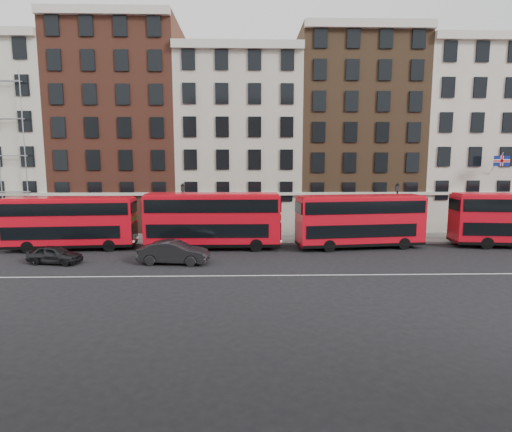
{
  "coord_description": "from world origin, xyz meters",
  "views": [
    {
      "loc": [
        0.68,
        -27.38,
        7.39
      ],
      "look_at": [
        1.53,
        5.0,
        3.0
      ],
      "focal_mm": 28.0,
      "sensor_mm": 36.0,
      "label": 1
    }
  ],
  "objects_px": {
    "bus_b": "(212,219)",
    "traffic_light": "(480,216)",
    "bus_c": "(360,220)",
    "car_rear": "(55,255)",
    "car_front": "(174,252)",
    "bus_a": "(69,222)"
  },
  "relations": [
    {
      "from": "car_front",
      "to": "traffic_light",
      "type": "bearing_deg",
      "value": -68.89
    },
    {
      "from": "bus_c",
      "to": "car_front",
      "type": "height_order",
      "value": "bus_c"
    },
    {
      "from": "car_front",
      "to": "traffic_light",
      "type": "relative_size",
      "value": 1.55
    },
    {
      "from": "traffic_light",
      "to": "car_front",
      "type": "bearing_deg",
      "value": -164.97
    },
    {
      "from": "bus_c",
      "to": "car_rear",
      "type": "height_order",
      "value": "bus_c"
    },
    {
      "from": "bus_c",
      "to": "car_front",
      "type": "relative_size",
      "value": 2.2
    },
    {
      "from": "car_front",
      "to": "bus_a",
      "type": "bearing_deg",
      "value": 68.81
    },
    {
      "from": "bus_b",
      "to": "car_front",
      "type": "relative_size",
      "value": 2.25
    },
    {
      "from": "bus_a",
      "to": "traffic_light",
      "type": "distance_m",
      "value": 36.56
    },
    {
      "from": "bus_c",
      "to": "bus_b",
      "type": "bearing_deg",
      "value": 173.08
    },
    {
      "from": "bus_b",
      "to": "bus_c",
      "type": "height_order",
      "value": "bus_b"
    },
    {
      "from": "bus_b",
      "to": "traffic_light",
      "type": "xyz_separation_m",
      "value": [
        24.44,
        2.27,
        -0.12
      ]
    },
    {
      "from": "bus_b",
      "to": "bus_c",
      "type": "distance_m",
      "value": 12.62
    },
    {
      "from": "bus_a",
      "to": "bus_c",
      "type": "height_order",
      "value": "bus_c"
    },
    {
      "from": "traffic_light",
      "to": "bus_b",
      "type": "bearing_deg",
      "value": -174.69
    },
    {
      "from": "bus_a",
      "to": "bus_b",
      "type": "height_order",
      "value": "bus_b"
    },
    {
      "from": "bus_a",
      "to": "traffic_light",
      "type": "bearing_deg",
      "value": -0.69
    },
    {
      "from": "bus_b",
      "to": "car_front",
      "type": "xyz_separation_m",
      "value": [
        -2.45,
        -4.95,
        -1.73
      ]
    },
    {
      "from": "bus_c",
      "to": "traffic_light",
      "type": "xyz_separation_m",
      "value": [
        11.81,
        2.27,
        -0.01
      ]
    },
    {
      "from": "car_rear",
      "to": "traffic_light",
      "type": "height_order",
      "value": "traffic_light"
    },
    {
      "from": "car_rear",
      "to": "bus_a",
      "type": "bearing_deg",
      "value": 21.07
    },
    {
      "from": "bus_a",
      "to": "car_rear",
      "type": "bearing_deg",
      "value": -83.64
    }
  ]
}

